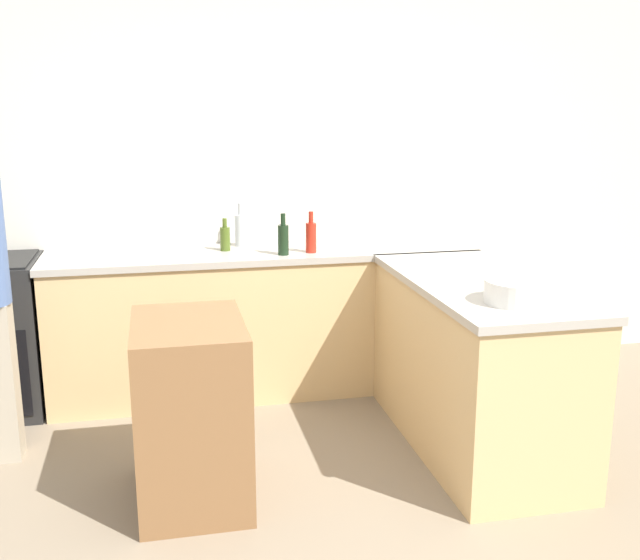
# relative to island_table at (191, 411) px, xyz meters

# --- Properties ---
(wall_back) EXTENTS (8.00, 0.06, 2.70)m
(wall_back) POSITION_rel_island_table_xyz_m (0.52, 1.61, 0.92)
(wall_back) COLOR silver
(wall_back) RESTS_ON ground_plane
(counter_back) EXTENTS (2.65, 0.62, 0.91)m
(counter_back) POSITION_rel_island_table_xyz_m (0.52, 1.29, 0.03)
(counter_back) COLOR #D6B27A
(counter_back) RESTS_ON ground_plane
(counter_peninsula) EXTENTS (0.69, 1.53, 0.91)m
(counter_peninsula) POSITION_rel_island_table_xyz_m (1.50, 0.24, 0.03)
(counter_peninsula) COLOR #D6B27A
(counter_peninsula) RESTS_ON ground_plane
(island_table) EXTENTS (0.50, 0.68, 0.85)m
(island_table) POSITION_rel_island_table_xyz_m (0.00, 0.00, 0.00)
(island_table) COLOR brown
(island_table) RESTS_ON ground_plane
(mixing_bowl) EXTENTS (0.32, 0.32, 0.11)m
(mixing_bowl) POSITION_rel_island_table_xyz_m (1.50, -0.21, 0.54)
(mixing_bowl) COLOR white
(mixing_bowl) RESTS_ON counter_peninsula
(vinegar_bottle_clear) EXTENTS (0.08, 0.08, 0.28)m
(vinegar_bottle_clear) POSITION_rel_island_table_xyz_m (0.41, 1.45, 0.59)
(vinegar_bottle_clear) COLOR silver
(vinegar_bottle_clear) RESTS_ON counter_back
(wine_bottle_dark) EXTENTS (0.07, 0.07, 0.25)m
(wine_bottle_dark) POSITION_rel_island_table_xyz_m (0.63, 1.11, 0.58)
(wine_bottle_dark) COLOR black
(wine_bottle_dark) RESTS_ON counter_back
(olive_oil_bottle) EXTENTS (0.06, 0.06, 0.20)m
(olive_oil_bottle) POSITION_rel_island_table_xyz_m (0.30, 1.32, 0.56)
(olive_oil_bottle) COLOR #475B1E
(olive_oil_bottle) RESTS_ON counter_back
(hot_sauce_bottle) EXTENTS (0.07, 0.07, 0.25)m
(hot_sauce_bottle) POSITION_rel_island_table_xyz_m (0.80, 1.15, 0.58)
(hot_sauce_bottle) COLOR red
(hot_sauce_bottle) RESTS_ON counter_back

